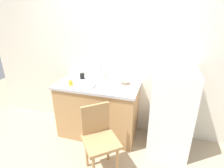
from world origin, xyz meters
TOP-DOWN VIEW (x-y plane):
  - ground_plane at (0.00, 0.00)m, footprint 8.00×8.00m
  - back_wall at (0.00, 1.00)m, footprint 4.80×0.10m
  - cabinet_base at (-0.28, 0.65)m, footprint 1.23×0.60m
  - countertop at (-0.28, 0.65)m, footprint 1.27×0.64m
  - faucet at (-0.31, 0.90)m, footprint 0.02×0.02m
  - refrigerator at (0.83, 0.64)m, footprint 0.56×0.61m
  - chair at (-0.01, -0.03)m, footprint 0.56×0.56m
  - dish_tray at (-0.42, 0.53)m, footprint 0.28×0.20m
  - terracotta_bowl at (0.13, 0.77)m, footprint 0.14×0.14m
  - cup_black at (-0.60, 0.79)m, footprint 0.08×0.08m
  - cup_yellow at (-0.64, 0.49)m, footprint 0.06×0.06m

SIDE VIEW (x-z plane):
  - ground_plane at x=0.00m, z-range 0.00..0.00m
  - cabinet_base at x=-0.28m, z-range 0.00..0.86m
  - chair at x=-0.01m, z-range 0.05..0.94m
  - refrigerator at x=0.83m, z-range 0.00..1.23m
  - countertop at x=-0.28m, z-range 0.86..0.90m
  - terracotta_bowl at x=0.13m, z-range 0.90..0.95m
  - dish_tray at x=-0.42m, z-range 0.90..0.95m
  - cup_yellow at x=-0.64m, z-range 0.90..0.98m
  - cup_black at x=-0.60m, z-range 0.90..0.99m
  - faucet at x=-0.31m, z-range 0.90..1.16m
  - back_wall at x=0.00m, z-range 0.00..2.49m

